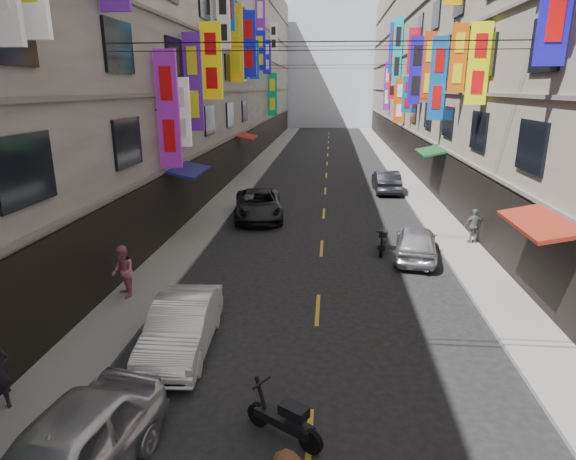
% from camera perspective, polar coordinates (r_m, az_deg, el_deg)
% --- Properties ---
extents(sidewalk_left, '(2.00, 90.00, 0.12)m').
position_cam_1_polar(sidewalk_left, '(38.85, -4.38, 6.70)').
color(sidewalk_left, slate).
rests_on(sidewalk_left, ground).
extents(sidewalk_right, '(2.00, 90.00, 0.12)m').
position_cam_1_polar(sidewalk_right, '(38.77, 13.52, 6.27)').
color(sidewalk_right, slate).
rests_on(sidewalk_right, ground).
extents(building_row_left, '(10.14, 90.00, 19.00)m').
position_cam_1_polar(building_row_left, '(39.80, -13.80, 20.16)').
color(building_row_left, '#9A948C').
rests_on(building_row_left, ground).
extents(building_row_right, '(10.14, 90.00, 19.00)m').
position_cam_1_polar(building_row_right, '(39.64, 23.60, 19.33)').
color(building_row_right, gray).
rests_on(building_row_right, ground).
extents(haze_block, '(18.00, 8.00, 22.00)m').
position_cam_1_polar(haze_block, '(87.87, 5.13, 19.33)').
color(haze_block, silver).
rests_on(haze_block, ground).
extents(shop_signage, '(14.00, 55.00, 12.49)m').
position_cam_1_polar(shop_signage, '(30.89, 4.80, 21.15)').
color(shop_signage, '#0D469D').
rests_on(shop_signage, ground).
extents(street_awnings, '(13.99, 35.20, 0.41)m').
position_cam_1_polar(street_awnings, '(22.13, 0.98, 6.97)').
color(street_awnings, '#144B14').
rests_on(street_awnings, ground).
extents(overhead_cables, '(14.00, 38.04, 1.24)m').
position_cam_1_polar(overhead_cables, '(25.85, 4.71, 21.20)').
color(overhead_cables, black).
rests_on(overhead_cables, ground).
extents(lane_markings, '(0.12, 80.20, 0.01)m').
position_cam_1_polar(lane_markings, '(35.40, 4.51, 5.64)').
color(lane_markings, gold).
rests_on(lane_markings, ground).
extents(scooter_crossing, '(1.59, 1.06, 1.14)m').
position_cam_1_polar(scooter_crossing, '(10.12, -0.38, -21.58)').
color(scooter_crossing, black).
rests_on(scooter_crossing, ground).
extents(scooter_far_right, '(0.62, 1.79, 1.14)m').
position_cam_1_polar(scooter_far_right, '(20.61, 11.16, -1.40)').
color(scooter_far_right, black).
rests_on(scooter_far_right, ground).
extents(car_left_mid, '(1.71, 4.30, 1.39)m').
position_cam_1_polar(car_left_mid, '(13.12, -12.49, -11.04)').
color(car_left_mid, white).
rests_on(car_left_mid, ground).
extents(car_left_far, '(3.24, 5.59, 1.46)m').
position_cam_1_polar(car_left_far, '(25.47, -3.53, 3.01)').
color(car_left_far, black).
rests_on(car_left_far, ground).
extents(car_right_mid, '(2.27, 4.25, 1.38)m').
position_cam_1_polar(car_right_mid, '(20.07, 14.96, -1.42)').
color(car_right_mid, silver).
rests_on(car_right_mid, ground).
extents(car_right_far, '(1.58, 4.40, 1.44)m').
position_cam_1_polar(car_right_far, '(32.61, 11.55, 5.69)').
color(car_right_far, '#24242B').
rests_on(car_right_far, ground).
extents(pedestrian_lfar, '(0.96, 1.01, 1.72)m').
position_cam_1_polar(pedestrian_lfar, '(16.45, -18.98, -4.69)').
color(pedestrian_lfar, '#C76988').
rests_on(pedestrian_lfar, sidewalk_left).
extents(pedestrian_rfar, '(0.96, 0.62, 1.54)m').
position_cam_1_polar(pedestrian_rfar, '(22.46, 21.18, 0.45)').
color(pedestrian_rfar, '#5E5F61').
rests_on(pedestrian_rfar, sidewalk_right).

